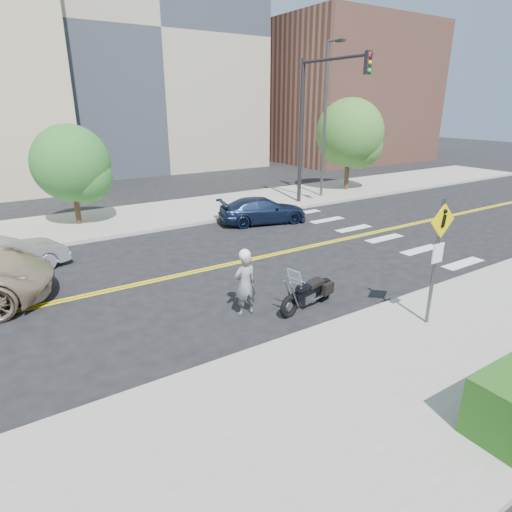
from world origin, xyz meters
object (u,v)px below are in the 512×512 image
at_px(motorcyclist, 245,282).
at_px(parked_car_silver, 3,257).
at_px(parked_car_blue, 263,210).
at_px(pedestrian_sign, 437,250).
at_px(motorcycle, 308,286).

xyz_separation_m(motorcyclist, parked_car_silver, (-4.93, 6.24, -0.26)).
height_order(parked_car_silver, parked_car_blue, parked_car_silver).
height_order(motorcyclist, parked_car_blue, motorcyclist).
distance_m(pedestrian_sign, parked_car_blue, 10.43).
xyz_separation_m(motorcycle, parked_car_silver, (-6.50, 6.82, -0.00)).
distance_m(motorcyclist, motorcycle, 1.69).
height_order(pedestrian_sign, motorcyclist, pedestrian_sign).
distance_m(pedestrian_sign, motorcyclist, 4.54).
height_order(motorcyclist, parked_car_silver, motorcyclist).
xyz_separation_m(parked_car_silver, parked_car_blue, (10.22, 0.91, -0.03)).
xyz_separation_m(pedestrian_sign, motorcyclist, (-3.26, 2.97, -1.09)).
distance_m(pedestrian_sign, motorcycle, 3.23).
relative_size(motorcyclist, parked_car_silver, 0.47).
distance_m(motorcycle, parked_car_blue, 8.58).
xyz_separation_m(motorcyclist, parked_car_blue, (5.29, 7.16, -0.29)).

